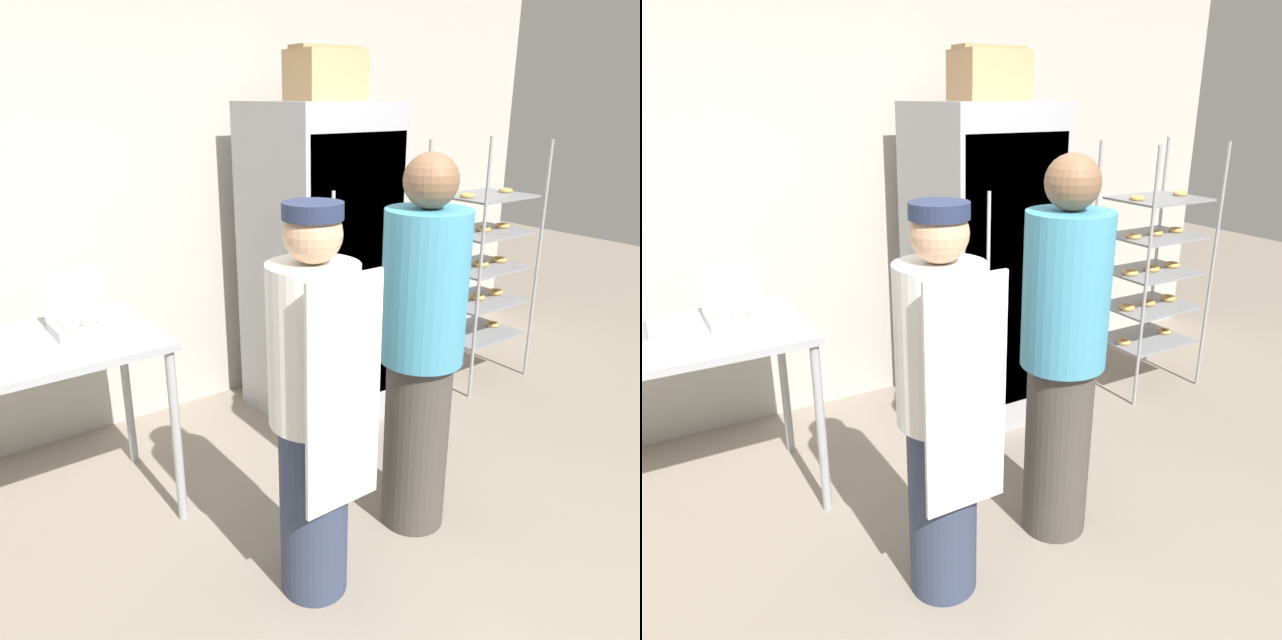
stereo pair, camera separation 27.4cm
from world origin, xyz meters
The scene contains 9 objects.
ground_plane centered at (0.00, 0.00, 0.00)m, with size 14.00×14.00×0.00m, color gray.
back_wall centered at (0.00, 2.25, 1.48)m, with size 6.40×0.12×2.97m, color #B7B2A8.
refrigerator centered at (0.73, 1.61, 0.95)m, with size 0.71×0.78×1.90m.
baking_rack centered at (1.93, 1.36, 0.81)m, with size 0.63×0.51×1.66m.
prep_counter centered at (-1.03, 1.40, 0.81)m, with size 1.14×0.71×0.92m.
donut_box centered at (-0.74, 1.44, 0.96)m, with size 0.28×0.23×0.27m.
cardboard_storage_box centered at (0.79, 1.64, 2.04)m, with size 0.40×0.29×0.29m.
person_baker centered at (-0.24, 0.34, 0.83)m, with size 0.34×0.36×1.59m.
person_customer centered at (0.39, 0.42, 0.88)m, with size 0.37×0.37×1.72m.
Camera 2 is at (-1.24, -1.49, 1.93)m, focal length 35.00 mm.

